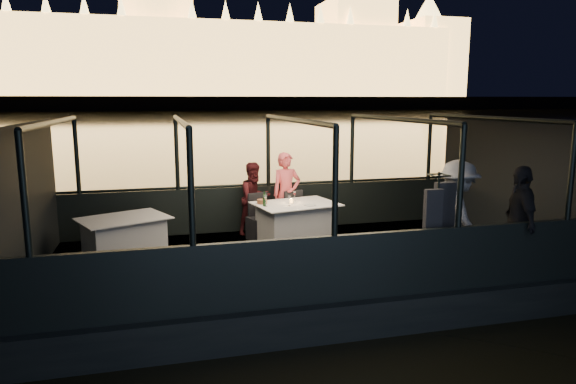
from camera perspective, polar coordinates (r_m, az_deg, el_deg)
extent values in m
plane|color=black|center=(88.13, -13.15, 7.95)|extent=(500.00, 500.00, 0.00)
cube|color=black|center=(8.91, 0.65, -10.31)|extent=(8.60, 4.40, 1.00)
cube|color=black|center=(8.75, 0.66, -7.37)|extent=(8.00, 4.00, 0.04)
cube|color=black|center=(10.51, -2.18, -1.72)|extent=(8.00, 0.08, 0.90)
cube|color=black|center=(6.79, 5.12, -8.50)|extent=(8.00, 0.08, 0.90)
cube|color=#423D33|center=(218.07, -14.07, 9.39)|extent=(400.00, 140.00, 6.00)
cube|color=white|center=(9.41, 0.87, -3.54)|extent=(1.63, 1.32, 0.77)
cube|color=white|center=(8.92, -17.71, -4.82)|extent=(1.64, 1.44, 0.72)
cube|color=black|center=(9.69, -3.17, -2.75)|extent=(0.50, 0.50, 0.87)
cube|color=black|center=(9.85, 0.90, -2.53)|extent=(0.52, 0.52, 0.88)
imported|color=#E65357|center=(10.03, -0.18, -0.54)|extent=(0.64, 0.48, 1.62)
imported|color=#3E1114|center=(10.05, -3.71, -0.54)|extent=(0.84, 0.76, 1.43)
imported|color=silver|center=(8.24, 18.22, -2.74)|extent=(0.66, 1.14, 1.74)
imported|color=black|center=(8.39, 24.31, -2.91)|extent=(0.72, 1.07, 1.68)
cylinder|color=#133414|center=(9.07, -2.63, -0.64)|extent=(0.07, 0.07, 0.27)
cylinder|color=brown|center=(9.31, -2.90, -1.06)|extent=(0.24, 0.24, 0.07)
cylinder|color=#FA9D3E|center=(9.37, 0.37, -0.97)|extent=(0.06, 0.06, 0.07)
cylinder|color=silver|center=(9.17, 2.44, -1.44)|extent=(0.29, 0.29, 0.01)
cylinder|color=white|center=(9.36, -2.96, -1.19)|extent=(0.23, 0.23, 0.01)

